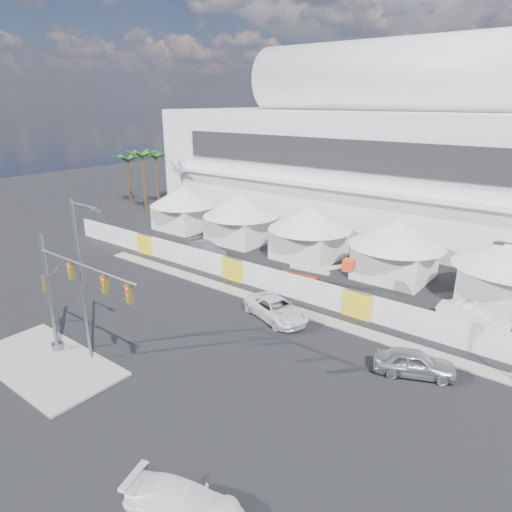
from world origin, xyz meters
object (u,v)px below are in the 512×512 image
Objects in this scene: lot_car_a at (473,316)px; streetlight_median at (83,272)px; pickup_curb at (276,309)px; boom_lift at (304,279)px; pickup_near at (184,504)px; sedan_silver at (414,363)px; traffic_mast at (65,296)px; lot_car_c at (207,249)px.

lot_car_a is 0.49× the size of streetlight_median.
pickup_curb is 6.06m from boom_lift.
sedan_silver is at bearing -30.07° from pickup_near.
boom_lift is at bearing 74.33° from traffic_mast.
pickup_curb is 1.16× the size of pickup_near.
lot_car_c is (-25.52, -0.42, -0.05)m from lot_car_a.
sedan_silver is 0.46× the size of streetlight_median.
lot_car_a is 0.73× the size of boom_lift.
pickup_near is 14.50m from traffic_mast.
pickup_curb is (-10.55, 0.93, -0.01)m from sedan_silver.
traffic_mast is at bearing 57.99° from pickup_near.
sedan_silver is 0.88× the size of lot_car_c.
streetlight_median is (-16.12, -10.62, 5.09)m from sedan_silver.
pickup_near is at bearing 143.12° from sedan_silver.
lot_car_a is 0.53× the size of traffic_mast.
traffic_mast is at bearing 170.79° from pickup_curb.
traffic_mast is (-6.48, -12.32, 3.57)m from pickup_curb.
sedan_silver is at bearing -36.79° from boom_lift.
streetlight_median is (-5.57, -11.55, 5.11)m from pickup_curb.
sedan_silver is 10.59m from pickup_curb.
sedan_silver is 19.96m from streetlight_median.
boom_lift is (-8.45, 21.84, 0.21)m from pickup_near.
pickup_near is at bearing -75.83° from boom_lift.
lot_car_c is at bearing 25.07° from pickup_near.
traffic_mast reaches higher than sedan_silver.
boom_lift is (-13.04, -1.72, 0.10)m from lot_car_a.
lot_car_a is 0.93× the size of lot_car_c.
lot_car_a is at bearing -38.30° from pickup_curb.
sedan_silver is 0.96× the size of pickup_near.
streetlight_median is (-12.65, 4.39, 5.18)m from pickup_near.
pickup_near is 0.98× the size of lot_car_a.
streetlight_median is (8.28, -18.75, 5.12)m from lot_car_c.
streetlight_median reaches higher than lot_car_a.
traffic_mast reaches higher than lot_car_a.
lot_car_c is at bearing 110.68° from traffic_mast.
lot_car_c is 0.52× the size of streetlight_median.
boom_lift reaches higher than lot_car_c.
boom_lift is (5.11, 18.22, -3.44)m from traffic_mast.
boom_lift reaches higher than pickup_near.
streetlight_median is 1.49× the size of boom_lift.
lot_car_c is 0.78× the size of boom_lift.
pickup_curb is 1.14× the size of lot_car_a.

